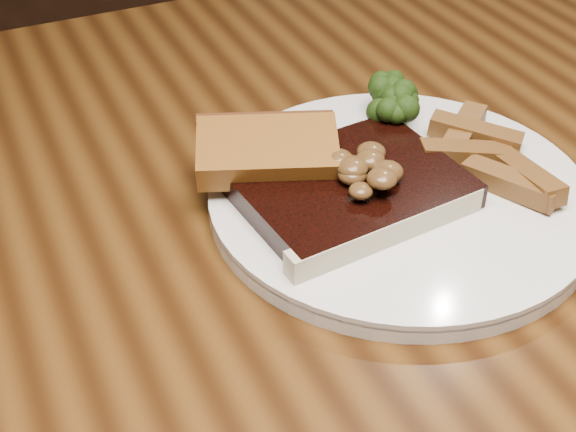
% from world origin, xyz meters
% --- Properties ---
extents(dining_table, '(1.60, 0.90, 0.75)m').
position_xyz_m(dining_table, '(0.00, 0.00, 0.66)').
color(dining_table, '#45280D').
rests_on(dining_table, ground).
extents(chair_far, '(0.52, 0.52, 0.93)m').
position_xyz_m(chair_far, '(-0.01, 0.69, 0.51)').
color(chair_far, black).
rests_on(chair_far, ground).
extents(plate, '(0.33, 0.33, 0.01)m').
position_xyz_m(plate, '(0.11, 0.01, 0.76)').
color(plate, silver).
rests_on(plate, dining_table).
extents(steak, '(0.17, 0.14, 0.02)m').
position_xyz_m(steak, '(0.07, 0.01, 0.77)').
color(steak, black).
rests_on(steak, plate).
extents(steak_bone, '(0.16, 0.03, 0.02)m').
position_xyz_m(steak_bone, '(0.07, -0.04, 0.77)').
color(steak_bone, '#BCB491').
rests_on(steak_bone, plate).
extents(mushroom_pile, '(0.06, 0.06, 0.03)m').
position_xyz_m(mushroom_pile, '(0.07, 0.01, 0.80)').
color(mushroom_pile, '#53371A').
rests_on(mushroom_pile, steak).
extents(garlic_bread, '(0.12, 0.09, 0.02)m').
position_xyz_m(garlic_bread, '(0.03, 0.06, 0.77)').
color(garlic_bread, brown).
rests_on(garlic_bread, plate).
extents(potato_wedges, '(0.10, 0.10, 0.02)m').
position_xyz_m(potato_wedges, '(0.19, -0.01, 0.77)').
color(potato_wedges, brown).
rests_on(potato_wedges, plate).
extents(broccoli_cluster, '(0.06, 0.06, 0.04)m').
position_xyz_m(broccoli_cluster, '(0.15, 0.09, 0.78)').
color(broccoli_cluster, '#1C350C').
rests_on(broccoli_cluster, plate).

